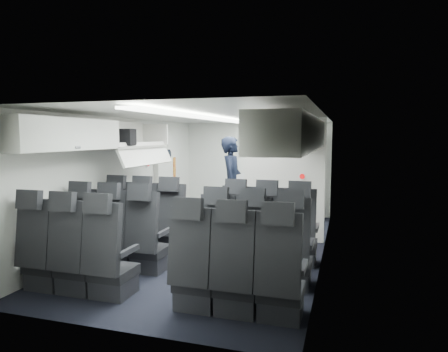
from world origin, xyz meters
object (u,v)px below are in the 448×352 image
Objects in this scene: galley_unit at (296,176)px; boarding_door at (166,178)px; seat_row_mid at (183,246)px; seat_row_rear at (151,268)px; carry_on_bag at (120,137)px; seat_row_front at (206,231)px; flight_attendant at (232,183)px.

boarding_door is at bearing -155.72° from galley_unit.
galley_unit reaches higher than seat_row_mid.
carry_on_bag reaches higher than seat_row_rear.
seat_row_rear is at bearing -61.58° from carry_on_bag.
seat_row_rear is at bearing -90.00° from seat_row_front.
seat_row_mid is at bearing -102.88° from galley_unit.
seat_row_front is 1.00× the size of seat_row_rear.
seat_row_mid is 1.75× the size of galley_unit.
carry_on_bag is (-1.28, -1.94, 0.91)m from flight_attendant.
galley_unit is 1.77m from flight_attendant.
seat_row_mid is (0.00, -0.90, 0.00)m from seat_row_front.
carry_on_bag is (0.25, -2.19, 0.87)m from boarding_door.
seat_row_front is at bearing -6.69° from carry_on_bag.
carry_on_bag reaches higher than galley_unit.
carry_on_bag reaches higher than seat_row_front.
seat_row_rear is 2.61m from carry_on_bag.
seat_row_rear is 1.82× the size of flight_attendant.
flight_attendant is at bearing 93.43° from seat_row_front.
seat_row_rear is 4.25m from boarding_door.
carry_on_bag is (-1.39, 0.80, 1.42)m from seat_row_mid.
seat_row_mid is 1.79× the size of boarding_door.
galley_unit is (0.95, 3.25, 0.55)m from seat_row_front.
seat_row_mid is 0.90m from seat_row_rear.
seat_row_mid is at bearing -61.23° from boarding_door.
flight_attendant reaches higher than seat_row_front.
flight_attendant reaches higher than seat_row_rear.
galley_unit is at bearing 44.30° from carry_on_bag.
seat_row_front is at bearing 90.00° from seat_row_mid.
flight_attendant is (-0.11, 1.84, 0.51)m from seat_row_front.
seat_row_front is 1.91m from flight_attendant.
seat_row_mid is at bearing -90.00° from seat_row_front.
boarding_door reaches higher than seat_row_mid.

